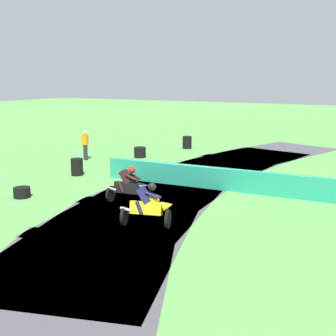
{
  "coord_description": "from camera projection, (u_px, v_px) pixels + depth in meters",
  "views": [
    {
      "loc": [
        8.47,
        -16.33,
        4.54
      ],
      "look_at": [
        0.08,
        -0.93,
        0.9
      ],
      "focal_mm": 46.89,
      "sensor_mm": 36.0,
      "label": 1
    }
  ],
  "objects": [
    {
      "name": "tire_stack_near",
      "position": [
        187.0,
        142.0,
        28.34
      ],
      "size": [
        0.59,
        0.59,
        0.8
      ],
      "color": "black",
      "rests_on": "ground"
    },
    {
      "name": "tire_stack_mid_b",
      "position": [
        77.0,
        167.0,
        20.63
      ],
      "size": [
        0.56,
        0.56,
        0.8
      ],
      "color": "black",
      "rests_on": "ground"
    },
    {
      "name": "motorcycle_chase_yellow",
      "position": [
        149.0,
        206.0,
        13.51
      ],
      "size": [
        1.68,
        1.1,
        1.43
      ],
      "color": "black",
      "rests_on": "ground"
    },
    {
      "name": "ground_plane",
      "position": [
        177.0,
        184.0,
        18.93
      ],
      "size": [
        120.0,
        120.0,
        0.0
      ],
      "primitive_type": "plane",
      "color": "#569947"
    },
    {
      "name": "tire_stack_mid_a",
      "position": [
        140.0,
        152.0,
        25.22
      ],
      "size": [
        0.67,
        0.67,
        0.6
      ],
      "color": "black",
      "rests_on": "ground"
    },
    {
      "name": "safety_barrier",
      "position": [
        306.0,
        188.0,
        16.52
      ],
      "size": [
        17.41,
        1.05,
        0.9
      ],
      "primitive_type": "cube",
      "rotation": [
        0.0,
        0.0,
        -1.53
      ],
      "color": "#239375",
      "rests_on": "ground"
    },
    {
      "name": "tire_stack_far",
      "position": [
        22.0,
        192.0,
        16.84
      ],
      "size": [
        0.64,
        0.64,
        0.4
      ],
      "color": "black",
      "rests_on": "ground"
    },
    {
      "name": "motorcycle_lead_black",
      "position": [
        130.0,
        186.0,
        15.92
      ],
      "size": [
        1.68,
        0.83,
        1.42
      ],
      "color": "black",
      "rests_on": "ground"
    },
    {
      "name": "track_marshal",
      "position": [
        85.0,
        145.0,
        24.37
      ],
      "size": [
        0.34,
        0.24,
        1.63
      ],
      "color": "#232328",
      "rests_on": "ground"
    },
    {
      "name": "track_asphalt",
      "position": [
        195.0,
        186.0,
        18.57
      ],
      "size": [
        8.61,
        29.53,
        0.01
      ],
      "color": "#47474C",
      "rests_on": "ground"
    }
  ]
}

